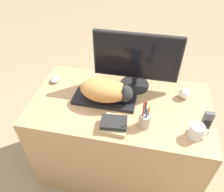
{
  "coord_description": "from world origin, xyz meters",
  "views": [
    {
      "loc": [
        0.17,
        -0.74,
        1.78
      ],
      "look_at": [
        -0.06,
        0.32,
        0.82
      ],
      "focal_mm": 35.0,
      "sensor_mm": 36.0,
      "label": 1
    }
  ],
  "objects_px": {
    "phone": "(207,120)",
    "book_stack": "(115,124)",
    "baseball": "(184,93)",
    "coffee_mug": "(197,132)",
    "cat": "(107,90)",
    "computer_mouse": "(55,80)",
    "keyboard": "(104,100)",
    "monitor": "(136,60)",
    "pen_cup": "(145,120)"
  },
  "relations": [
    {
      "from": "baseball",
      "to": "computer_mouse",
      "type": "bearing_deg",
      "value": -179.57
    },
    {
      "from": "cat",
      "to": "phone",
      "type": "distance_m",
      "value": 0.64
    },
    {
      "from": "book_stack",
      "to": "baseball",
      "type": "bearing_deg",
      "value": 40.66
    },
    {
      "from": "keyboard",
      "to": "pen_cup",
      "type": "xyz_separation_m",
      "value": [
        0.29,
        -0.17,
        0.04
      ]
    },
    {
      "from": "computer_mouse",
      "to": "baseball",
      "type": "bearing_deg",
      "value": 0.43
    },
    {
      "from": "monitor",
      "to": "keyboard",
      "type": "bearing_deg",
      "value": -131.11
    },
    {
      "from": "computer_mouse",
      "to": "baseball",
      "type": "distance_m",
      "value": 0.95
    },
    {
      "from": "baseball",
      "to": "coffee_mug",
      "type": "bearing_deg",
      "value": -80.82
    },
    {
      "from": "phone",
      "to": "book_stack",
      "type": "distance_m",
      "value": 0.55
    },
    {
      "from": "keyboard",
      "to": "computer_mouse",
      "type": "height_order",
      "value": "computer_mouse"
    },
    {
      "from": "phone",
      "to": "book_stack",
      "type": "height_order",
      "value": "phone"
    },
    {
      "from": "baseball",
      "to": "phone",
      "type": "relative_size",
      "value": 0.61
    },
    {
      "from": "cat",
      "to": "book_stack",
      "type": "xyz_separation_m",
      "value": [
        0.09,
        -0.21,
        -0.07
      ]
    },
    {
      "from": "cat",
      "to": "monitor",
      "type": "bearing_deg",
      "value": 52.37
    },
    {
      "from": "cat",
      "to": "computer_mouse",
      "type": "distance_m",
      "value": 0.47
    },
    {
      "from": "keyboard",
      "to": "pen_cup",
      "type": "height_order",
      "value": "pen_cup"
    },
    {
      "from": "phone",
      "to": "book_stack",
      "type": "xyz_separation_m",
      "value": [
        -0.53,
        -0.11,
        -0.04
      ]
    },
    {
      "from": "keyboard",
      "to": "pen_cup",
      "type": "bearing_deg",
      "value": -30.01
    },
    {
      "from": "pen_cup",
      "to": "computer_mouse",
      "type": "bearing_deg",
      "value": 156.62
    },
    {
      "from": "baseball",
      "to": "book_stack",
      "type": "bearing_deg",
      "value": -139.34
    },
    {
      "from": "baseball",
      "to": "book_stack",
      "type": "height_order",
      "value": "baseball"
    },
    {
      "from": "coffee_mug",
      "to": "baseball",
      "type": "xyz_separation_m",
      "value": [
        -0.05,
        0.34,
        -0.01
      ]
    },
    {
      "from": "baseball",
      "to": "book_stack",
      "type": "distance_m",
      "value": 0.55
    },
    {
      "from": "baseball",
      "to": "phone",
      "type": "height_order",
      "value": "phone"
    },
    {
      "from": "monitor",
      "to": "pen_cup",
      "type": "relative_size",
      "value": 2.93
    },
    {
      "from": "computer_mouse",
      "to": "coffee_mug",
      "type": "relative_size",
      "value": 0.78
    },
    {
      "from": "cat",
      "to": "keyboard",
      "type": "bearing_deg",
      "value": -180.0
    },
    {
      "from": "keyboard",
      "to": "coffee_mug",
      "type": "bearing_deg",
      "value": -17.93
    },
    {
      "from": "computer_mouse",
      "to": "phone",
      "type": "xyz_separation_m",
      "value": [
        1.07,
        -0.24,
        0.05
      ]
    },
    {
      "from": "keyboard",
      "to": "cat",
      "type": "distance_m",
      "value": 0.09
    },
    {
      "from": "keyboard",
      "to": "baseball",
      "type": "bearing_deg",
      "value": 15.4
    },
    {
      "from": "phone",
      "to": "book_stack",
      "type": "bearing_deg",
      "value": -168.78
    },
    {
      "from": "keyboard",
      "to": "coffee_mug",
      "type": "height_order",
      "value": "coffee_mug"
    },
    {
      "from": "monitor",
      "to": "coffee_mug",
      "type": "height_order",
      "value": "monitor"
    },
    {
      "from": "computer_mouse",
      "to": "phone",
      "type": "relative_size",
      "value": 0.72
    },
    {
      "from": "cat",
      "to": "computer_mouse",
      "type": "bearing_deg",
      "value": 162.43
    },
    {
      "from": "cat",
      "to": "monitor",
      "type": "height_order",
      "value": "monitor"
    },
    {
      "from": "coffee_mug",
      "to": "phone",
      "type": "xyz_separation_m",
      "value": [
        0.06,
        0.08,
        0.02
      ]
    },
    {
      "from": "cat",
      "to": "pen_cup",
      "type": "bearing_deg",
      "value": -31.91
    },
    {
      "from": "baseball",
      "to": "phone",
      "type": "xyz_separation_m",
      "value": [
        0.12,
        -0.25,
        0.02
      ]
    },
    {
      "from": "coffee_mug",
      "to": "pen_cup",
      "type": "xyz_separation_m",
      "value": [
        -0.3,
        0.02,
        0.01
      ]
    },
    {
      "from": "computer_mouse",
      "to": "coffee_mug",
      "type": "height_order",
      "value": "coffee_mug"
    },
    {
      "from": "cat",
      "to": "book_stack",
      "type": "height_order",
      "value": "cat"
    },
    {
      "from": "monitor",
      "to": "coffee_mug",
      "type": "distance_m",
      "value": 0.6
    },
    {
      "from": "baseball",
      "to": "cat",
      "type": "bearing_deg",
      "value": -164.0
    },
    {
      "from": "pen_cup",
      "to": "monitor",
      "type": "bearing_deg",
      "value": 106.4
    },
    {
      "from": "keyboard",
      "to": "monitor",
      "type": "relative_size",
      "value": 0.73
    },
    {
      "from": "keyboard",
      "to": "computer_mouse",
      "type": "xyz_separation_m",
      "value": [
        -0.42,
        0.14,
        0.0
      ]
    },
    {
      "from": "keyboard",
      "to": "baseball",
      "type": "distance_m",
      "value": 0.55
    },
    {
      "from": "coffee_mug",
      "to": "baseball",
      "type": "height_order",
      "value": "coffee_mug"
    }
  ]
}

